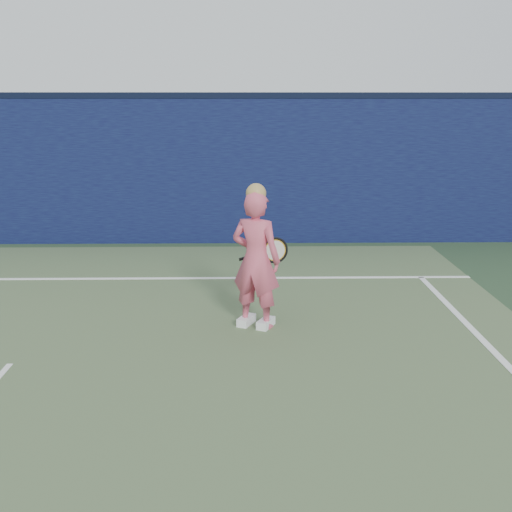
{
  "coord_description": "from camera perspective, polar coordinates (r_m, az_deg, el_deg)",
  "views": [
    {
      "loc": [
        2.28,
        -4.8,
        2.52
      ],
      "look_at": [
        2.4,
        2.04,
        0.82
      ],
      "focal_mm": 45.0,
      "sensor_mm": 36.0,
      "label": 1
    }
  ],
  "objects": [
    {
      "name": "backstop_wall",
      "position": [
        11.6,
        -12.43,
        7.33
      ],
      "size": [
        24.0,
        0.4,
        2.5
      ],
      "primitive_type": "cube",
      "color": "black",
      "rests_on": "ground"
    },
    {
      "name": "wall_cap",
      "position": [
        11.53,
        -12.78,
        13.75
      ],
      "size": [
        24.0,
        0.42,
        0.1
      ],
      "primitive_type": "cube",
      "color": "black",
      "rests_on": "backstop_wall"
    },
    {
      "name": "player",
      "position": [
        7.06,
        -0.0,
        -0.31
      ],
      "size": [
        0.67,
        0.57,
        1.62
      ],
      "rotation": [
        0.0,
        0.0,
        2.71
      ],
      "color": "#D2516A",
      "rests_on": "ground"
    },
    {
      "name": "racket",
      "position": [
        7.52,
        1.49,
        0.45
      ],
      "size": [
        0.59,
        0.13,
        0.31
      ],
      "rotation": [
        0.0,
        0.0,
        -0.09
      ],
      "color": "black",
      "rests_on": "ground"
    }
  ]
}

